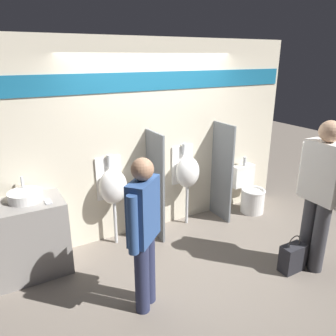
% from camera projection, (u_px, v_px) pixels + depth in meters
% --- Properties ---
extents(ground_plane, '(16.00, 16.00, 0.00)m').
position_uv_depth(ground_plane, '(174.00, 243.00, 4.55)').
color(ground_plane, '#70665B').
extents(display_wall, '(4.60, 0.07, 2.70)m').
position_uv_depth(display_wall, '(153.00, 138.00, 4.60)').
color(display_wall, beige).
rests_on(display_wall, ground_plane).
extents(sink_counter, '(0.88, 0.57, 0.91)m').
position_uv_depth(sink_counter, '(27.00, 239.00, 3.80)').
color(sink_counter, gray).
rests_on(sink_counter, ground_plane).
extents(sink_basin, '(0.38, 0.38, 0.25)m').
position_uv_depth(sink_basin, '(25.00, 196.00, 3.70)').
color(sink_basin, white).
rests_on(sink_basin, sink_counter).
extents(cell_phone, '(0.07, 0.14, 0.01)m').
position_uv_depth(cell_phone, '(48.00, 202.00, 3.68)').
color(cell_phone, '#B7B7BC').
rests_on(cell_phone, sink_counter).
extents(divider_near_counter, '(0.03, 0.49, 1.52)m').
position_uv_depth(divider_near_counter, '(155.00, 186.00, 4.51)').
color(divider_near_counter, slate).
rests_on(divider_near_counter, ground_plane).
extents(divider_mid, '(0.03, 0.49, 1.52)m').
position_uv_depth(divider_mid, '(222.00, 172.00, 5.05)').
color(divider_mid, slate).
rests_on(divider_mid, ground_plane).
extents(urinal_near_counter, '(0.37, 0.32, 1.24)m').
position_uv_depth(urinal_near_counter, '(113.00, 186.00, 4.30)').
color(urinal_near_counter, silver).
rests_on(urinal_near_counter, ground_plane).
extents(urinal_far, '(0.37, 0.32, 1.24)m').
position_uv_depth(urinal_far, '(187.00, 172.00, 4.84)').
color(urinal_far, silver).
rests_on(urinal_far, ground_plane).
extents(toilet, '(0.40, 0.56, 0.88)m').
position_uv_depth(toilet, '(250.00, 193.00, 5.43)').
color(toilet, white).
rests_on(toilet, ground_plane).
extents(person_in_vest, '(0.45, 0.40, 1.61)m').
position_uv_depth(person_in_vest, '(144.00, 230.00, 3.13)').
color(person_in_vest, '#282D4C').
rests_on(person_in_vest, ground_plane).
extents(person_with_lanyard, '(0.24, 0.63, 1.81)m').
position_uv_depth(person_with_lanyard, '(320.00, 191.00, 3.73)').
color(person_with_lanyard, '#3D3D42').
rests_on(person_with_lanyard, ground_plane).
extents(shopping_bag, '(0.30, 0.17, 0.47)m').
position_uv_depth(shopping_bag, '(292.00, 258.00, 3.92)').
color(shopping_bag, '#232328').
rests_on(shopping_bag, ground_plane).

